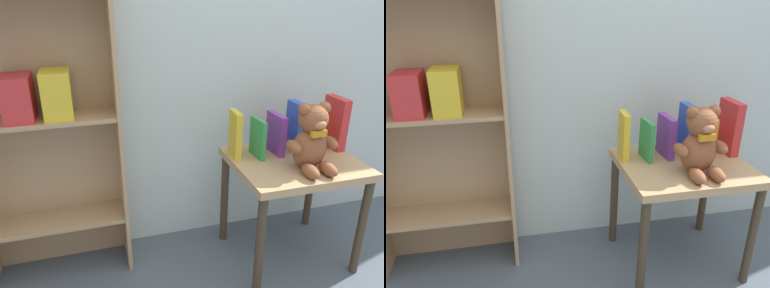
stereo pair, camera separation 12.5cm
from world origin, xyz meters
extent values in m
cube|color=tan|center=(-0.68, 1.10, 0.77)|extent=(0.02, 0.22, 1.55)
cube|color=tan|center=(-0.99, 1.20, 0.77)|extent=(0.64, 0.02, 1.55)
cube|color=tan|center=(-0.99, 1.10, 0.28)|extent=(0.60, 0.20, 0.02)
cube|color=tan|center=(-0.99, 1.10, 0.77)|extent=(0.60, 0.20, 0.02)
cube|color=red|center=(-1.06, 1.08, 0.87)|extent=(0.11, 0.15, 0.18)
cube|color=gold|center=(-0.91, 1.08, 0.88)|extent=(0.11, 0.15, 0.19)
cube|color=tan|center=(0.10, 0.89, 0.52)|extent=(0.58, 0.48, 0.04)
cylinder|color=#3E3121|center=(-0.16, 0.68, 0.25)|extent=(0.04, 0.04, 0.50)
cylinder|color=#3E3121|center=(0.36, 0.68, 0.25)|extent=(0.04, 0.04, 0.50)
cylinder|color=#3E3121|center=(-0.16, 1.10, 0.25)|extent=(0.04, 0.04, 0.50)
cylinder|color=#3E3121|center=(0.36, 1.10, 0.25)|extent=(0.04, 0.04, 0.50)
ellipsoid|color=brown|center=(0.11, 0.80, 0.63)|extent=(0.16, 0.12, 0.18)
sphere|color=brown|center=(0.11, 0.80, 0.77)|extent=(0.13, 0.13, 0.13)
sphere|color=brown|center=(0.07, 0.80, 0.81)|extent=(0.05, 0.05, 0.05)
sphere|color=brown|center=(0.16, 0.80, 0.81)|extent=(0.05, 0.05, 0.05)
ellipsoid|color=#B56E48|center=(0.11, 0.75, 0.76)|extent=(0.05, 0.04, 0.04)
ellipsoid|color=brown|center=(0.03, 0.79, 0.66)|extent=(0.05, 0.10, 0.05)
ellipsoid|color=brown|center=(0.20, 0.79, 0.66)|extent=(0.05, 0.10, 0.05)
ellipsoid|color=brown|center=(0.07, 0.71, 0.57)|extent=(0.06, 0.11, 0.06)
ellipsoid|color=brown|center=(0.16, 0.71, 0.57)|extent=(0.06, 0.11, 0.06)
cube|color=#C68419|center=(0.11, 0.75, 0.72)|extent=(0.07, 0.02, 0.03)
cube|color=gold|center=(-0.16, 1.00, 0.65)|extent=(0.03, 0.11, 0.22)
cube|color=#33934C|center=(-0.05, 0.97, 0.63)|extent=(0.03, 0.13, 0.19)
cube|color=purple|center=(0.05, 0.99, 0.64)|extent=(0.04, 0.14, 0.19)
cube|color=#2D51B7|center=(0.15, 1.00, 0.66)|extent=(0.04, 0.11, 0.24)
cube|color=orange|center=(0.26, 0.99, 0.63)|extent=(0.03, 0.15, 0.19)
cube|color=red|center=(0.36, 0.97, 0.67)|extent=(0.05, 0.15, 0.26)
camera|label=1|loc=(-0.80, -0.50, 1.28)|focal=35.00mm
camera|label=2|loc=(-0.68, -0.53, 1.28)|focal=35.00mm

